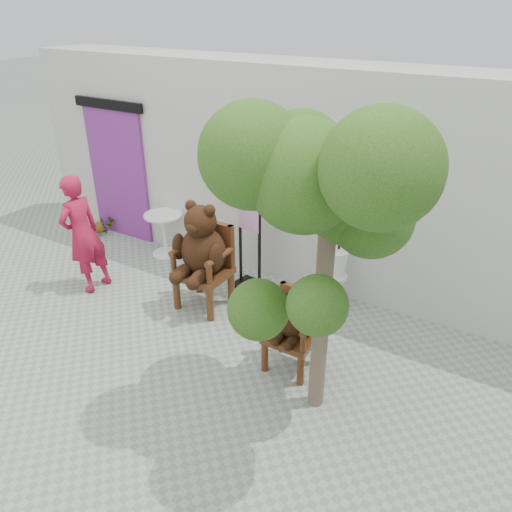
# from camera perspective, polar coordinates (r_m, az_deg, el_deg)

# --- Properties ---
(ground_plane) EXTENTS (60.00, 60.00, 0.00)m
(ground_plane) POSITION_cam_1_polar(r_m,az_deg,el_deg) (5.78, -10.73, -13.37)
(ground_plane) COLOR gray
(ground_plane) RESTS_ON ground
(back_wall) EXTENTS (9.00, 1.00, 3.00)m
(back_wall) POSITION_cam_1_polar(r_m,az_deg,el_deg) (7.32, 4.32, 9.60)
(back_wall) COLOR beige
(back_wall) RESTS_ON ground
(doorway) EXTENTS (1.40, 0.11, 2.33)m
(doorway) POSITION_cam_1_polar(r_m,az_deg,el_deg) (8.75, -15.46, 9.38)
(doorway) COLOR #7A2B82
(doorway) RESTS_ON ground
(chair_big) EXTENTS (0.74, 0.78, 1.49)m
(chair_big) POSITION_cam_1_polar(r_m,az_deg,el_deg) (6.47, -6.16, 0.66)
(chair_big) COLOR #44210E
(chair_big) RESTS_ON ground
(chair_small) EXTENTS (0.53, 0.53, 0.98)m
(chair_small) POSITION_cam_1_polar(r_m,az_deg,el_deg) (5.49, 4.25, -7.67)
(chair_small) COLOR #44210E
(chair_small) RESTS_ON ground
(person) EXTENTS (0.40, 0.60, 1.64)m
(person) POSITION_cam_1_polar(r_m,az_deg,el_deg) (7.31, -19.20, 2.37)
(person) COLOR #AD1539
(person) RESTS_ON ground
(cafe_table) EXTENTS (0.60, 0.60, 0.70)m
(cafe_table) POSITION_cam_1_polar(r_m,az_deg,el_deg) (8.10, -10.45, 2.99)
(cafe_table) COLOR white
(cafe_table) RESTS_ON ground
(display_stand) EXTENTS (0.51, 0.43, 1.51)m
(display_stand) POSITION_cam_1_polar(r_m,az_deg,el_deg) (6.95, -0.74, 0.50)
(display_stand) COLOR black
(display_stand) RESTS_ON ground
(stool_bucket) EXTENTS (0.32, 0.32, 1.45)m
(stool_bucket) POSITION_cam_1_polar(r_m,az_deg,el_deg) (6.63, 9.16, -0.72)
(stool_bucket) COLOR white
(stool_bucket) RESTS_ON ground
(tree) EXTENTS (1.95, 1.70, 3.14)m
(tree) POSITION_cam_1_polar(r_m,az_deg,el_deg) (4.18, 7.19, 8.22)
(tree) COLOR brown
(tree) RESTS_ON ground
(potted_plant) EXTENTS (0.36, 0.33, 0.36)m
(potted_plant) POSITION_cam_1_polar(r_m,az_deg,el_deg) (9.18, -17.23, 3.39)
(potted_plant) COLOR #1E4011
(potted_plant) RESTS_ON ground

